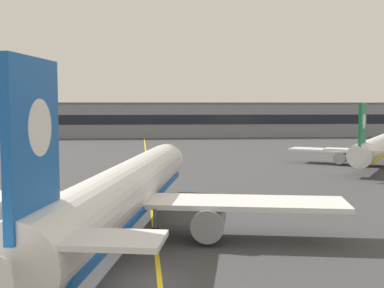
{
  "coord_description": "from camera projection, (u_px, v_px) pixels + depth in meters",
  "views": [
    {
      "loc": [
        0.23,
        -27.06,
        9.72
      ],
      "look_at": [
        3.48,
        13.38,
        6.56
      ],
      "focal_mm": 47.34,
      "sensor_mm": 36.0,
      "label": 1
    }
  ],
  "objects": [
    {
      "name": "ground_plane",
      "position": [
        148.0,
        283.0,
        27.63
      ],
      "size": [
        400.0,
        400.0,
        0.0
      ],
      "primitive_type": "plane",
      "color": "#3D3D3F"
    },
    {
      "name": "taxiway_centreline",
      "position": [
        150.0,
        190.0,
        57.44
      ],
      "size": [
        4.09,
        179.97,
        0.01
      ],
      "primitive_type": "cube",
      "rotation": [
        0.0,
        0.0,
        0.02
      ],
      "color": "yellow",
      "rests_on": "ground"
    },
    {
      "name": "airliner_background",
      "position": [
        376.0,
        148.0,
        79.25
      ],
      "size": [
        25.37,
        31.46,
        9.99
      ],
      "color": "white",
      "rests_on": "ground"
    },
    {
      "name": "terminal_building",
      "position": [
        185.0,
        120.0,
        154.0
      ],
      "size": [
        133.8,
        12.4,
        10.38
      ],
      "color": "gray",
      "rests_on": "ground"
    },
    {
      "name": "airliner_foreground",
      "position": [
        124.0,
        192.0,
        36.64
      ],
      "size": [
        32.34,
        41.3,
        11.65
      ],
      "color": "white",
      "rests_on": "ground"
    }
  ]
}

